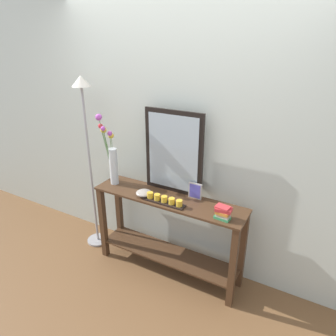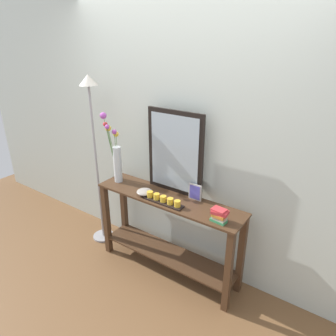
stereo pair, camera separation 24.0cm
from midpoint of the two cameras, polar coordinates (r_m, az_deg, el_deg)
ground_plane at (r=3.30m, az=-2.19°, el=-18.29°), size 7.00×6.00×0.02m
wall_back at (r=2.85m, az=0.48°, el=6.33°), size 6.40×0.08×2.70m
console_table at (r=2.99m, az=-2.34°, el=-11.13°), size 1.46×0.35×0.82m
mirror_leaning at (r=2.78m, az=-1.45°, el=2.82°), size 0.58×0.03×0.78m
tall_vase_left at (r=3.05m, az=-12.70°, el=2.06°), size 0.16×0.18×0.71m
candle_tray at (r=2.72m, az=-3.22°, el=-6.03°), size 0.39×0.09×0.07m
picture_frame_small at (r=2.77m, az=2.59°, el=-4.32°), size 0.13×0.01×0.15m
decorative_bowl at (r=2.85m, az=-6.91°, el=-4.67°), size 0.15×0.15×0.05m
book_stack at (r=2.51m, az=7.47°, el=-8.24°), size 0.14×0.09×0.11m
floor_lamp at (r=3.21m, az=-16.88°, el=5.37°), size 0.24×0.24×1.85m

